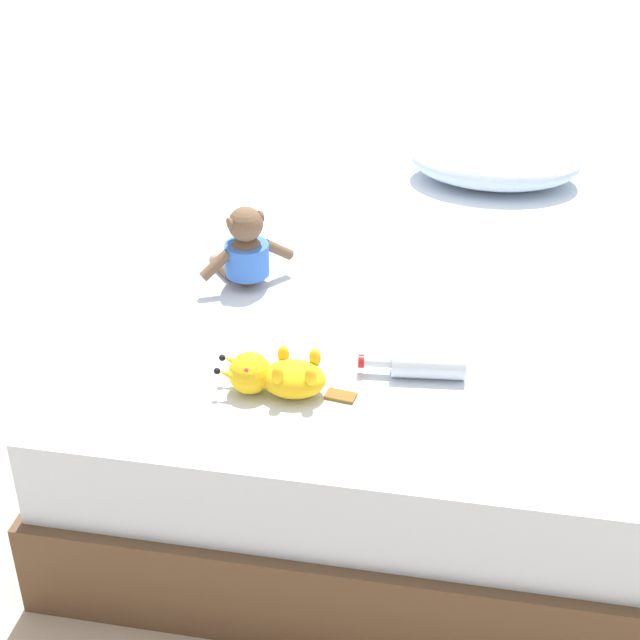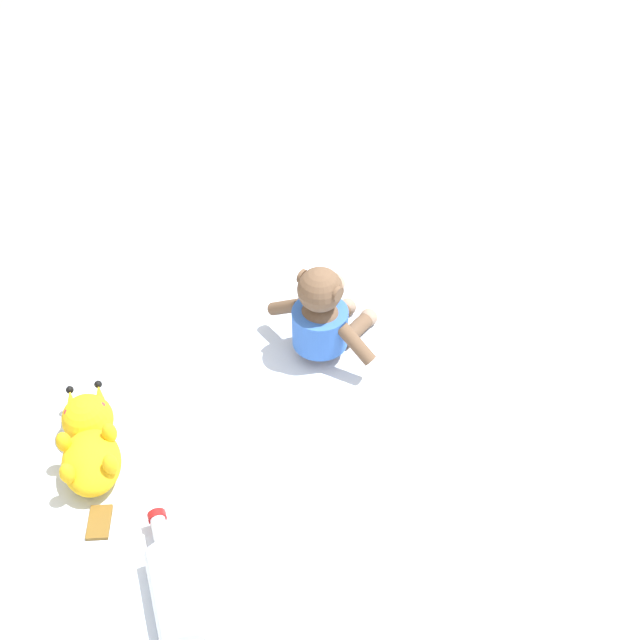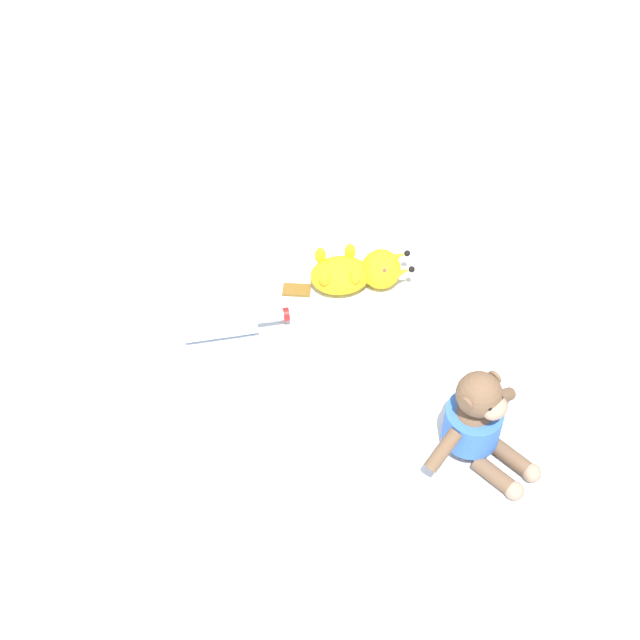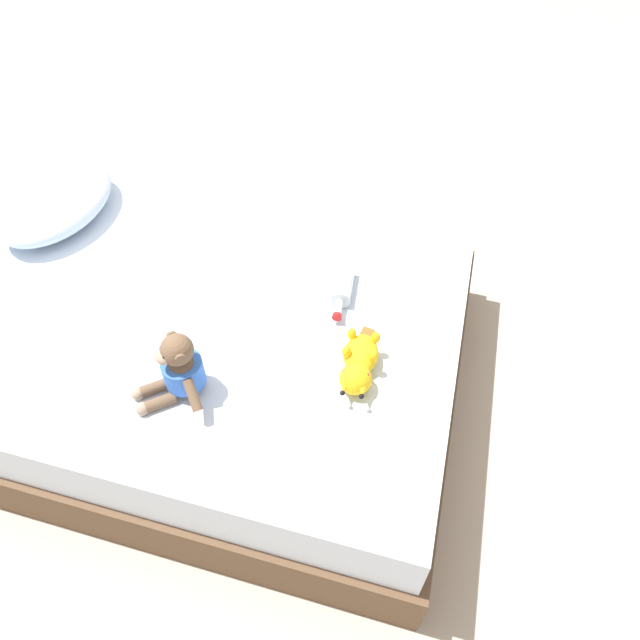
{
  "view_description": "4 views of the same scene",
  "coord_description": "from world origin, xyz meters",
  "px_view_note": "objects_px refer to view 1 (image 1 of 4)",
  "views": [
    {
      "loc": [
        0.24,
        -2.51,
        1.82
      ],
      "look_at": [
        -0.14,
        -0.45,
        0.55
      ],
      "focal_mm": 55.39,
      "sensor_mm": 36.0,
      "label": 1
    },
    {
      "loc": [
        0.81,
        -0.45,
        1.73
      ],
      "look_at": [
        -0.39,
        -0.19,
        0.58
      ],
      "focal_mm": 44.14,
      "sensor_mm": 36.0,
      "label": 2
    },
    {
      "loc": [
        0.01,
        0.85,
        2.13
      ],
      "look_at": [
        -0.1,
        -0.52,
        0.54
      ],
      "focal_mm": 50.17,
      "sensor_mm": 36.0,
      "label": 3
    },
    {
      "loc": [
        -1.24,
        -0.84,
        1.9
      ],
      "look_at": [
        -0.11,
        -0.53,
        0.59
      ],
      "focal_mm": 31.26,
      "sensor_mm": 36.0,
      "label": 4
    }
  ],
  "objects_px": {
    "glass_bottle": "(425,364)",
    "plush_yellow_creature": "(275,376)",
    "plush_monkey": "(245,252)",
    "bed": "(393,337)",
    "pillow": "(496,161)"
  },
  "relations": [
    {
      "from": "bed",
      "to": "plush_monkey",
      "type": "bearing_deg",
      "value": -155.84
    },
    {
      "from": "plush_yellow_creature",
      "to": "plush_monkey",
      "type": "bearing_deg",
      "value": 111.48
    },
    {
      "from": "glass_bottle",
      "to": "pillow",
      "type": "bearing_deg",
      "value": 84.26
    },
    {
      "from": "bed",
      "to": "glass_bottle",
      "type": "bearing_deg",
      "value": -76.62
    },
    {
      "from": "bed",
      "to": "plush_yellow_creature",
      "type": "xyz_separation_m",
      "value": [
        -0.2,
        -0.68,
        0.29
      ]
    },
    {
      "from": "pillow",
      "to": "glass_bottle",
      "type": "height_order",
      "value": "pillow"
    },
    {
      "from": "plush_monkey",
      "to": "glass_bottle",
      "type": "height_order",
      "value": "plush_monkey"
    },
    {
      "from": "bed",
      "to": "plush_yellow_creature",
      "type": "height_order",
      "value": "plush_yellow_creature"
    },
    {
      "from": "glass_bottle",
      "to": "plush_yellow_creature",
      "type": "bearing_deg",
      "value": -158.59
    },
    {
      "from": "bed",
      "to": "plush_yellow_creature",
      "type": "relative_size",
      "value": 6.14
    },
    {
      "from": "bed",
      "to": "plush_monkey",
      "type": "xyz_separation_m",
      "value": [
        -0.4,
        -0.18,
        0.34
      ]
    },
    {
      "from": "plush_monkey",
      "to": "plush_yellow_creature",
      "type": "bearing_deg",
      "value": -68.52
    },
    {
      "from": "plush_yellow_creature",
      "to": "glass_bottle",
      "type": "relative_size",
      "value": 1.27
    },
    {
      "from": "bed",
      "to": "pillow",
      "type": "xyz_separation_m",
      "value": [
        0.25,
        0.67,
        0.32
      ]
    },
    {
      "from": "bed",
      "to": "glass_bottle",
      "type": "distance_m",
      "value": 0.63
    }
  ]
}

